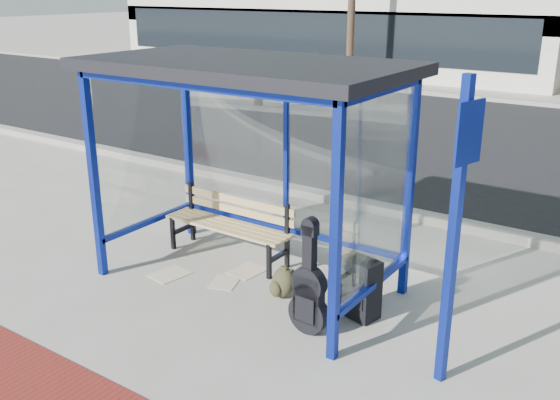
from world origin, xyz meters
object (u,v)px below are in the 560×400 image
Objects in this scene: guitar_bag at (309,294)px; suitcase at (359,288)px; bench at (230,222)px; backpack at (282,283)px.

guitar_bag is 1.63× the size of suitcase.
bench is 1.95m from guitar_bag.
backpack is (-0.60, 0.44, -0.24)m from guitar_bag.
bench is 4.95× the size of backpack.
suitcase is (0.25, 0.53, -0.09)m from guitar_bag.
guitar_bag is at bearing -101.20° from suitcase.
guitar_bag reaches higher than bench.
suitcase is at bearing 67.66° from guitar_bag.
bench reaches higher than suitcase.
guitar_bag is at bearing -20.58° from backpack.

